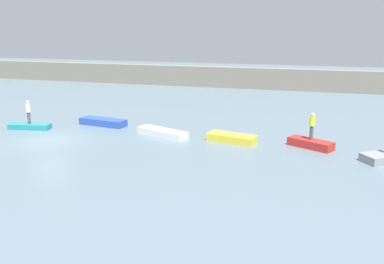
{
  "coord_description": "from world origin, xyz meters",
  "views": [
    {
      "loc": [
        16.89,
        -22.95,
        7.5
      ],
      "look_at": [
        9.29,
        2.45,
        0.66
      ],
      "focal_mm": 38.73,
      "sensor_mm": 36.0,
      "label": 1
    }
  ],
  "objects_px": {
    "rowboat_yellow": "(232,138)",
    "person_hiviz_shirt": "(312,125)",
    "rowboat_white": "(162,132)",
    "rowboat_teal": "(30,126)",
    "rowboat_red": "(311,144)",
    "person_white_shirt": "(28,111)",
    "rowboat_blue": "(103,122)"
  },
  "relations": [
    {
      "from": "person_hiviz_shirt",
      "to": "person_white_shirt",
      "type": "bearing_deg",
      "value": -177.27
    },
    {
      "from": "rowboat_white",
      "to": "person_hiviz_shirt",
      "type": "distance_m",
      "value": 10.11
    },
    {
      "from": "rowboat_yellow",
      "to": "person_hiviz_shirt",
      "type": "xyz_separation_m",
      "value": [
        5.05,
        0.08,
        1.23
      ]
    },
    {
      "from": "rowboat_white",
      "to": "rowboat_yellow",
      "type": "xyz_separation_m",
      "value": [
        4.97,
        -0.16,
        0.03
      ]
    },
    {
      "from": "rowboat_teal",
      "to": "rowboat_red",
      "type": "bearing_deg",
      "value": -7.45
    },
    {
      "from": "rowboat_teal",
      "to": "rowboat_blue",
      "type": "height_order",
      "value": "rowboat_blue"
    },
    {
      "from": "rowboat_white",
      "to": "person_white_shirt",
      "type": "height_order",
      "value": "person_white_shirt"
    },
    {
      "from": "person_white_shirt",
      "to": "person_hiviz_shirt",
      "type": "xyz_separation_m",
      "value": [
        20.17,
        0.96,
        0.1
      ]
    },
    {
      "from": "person_white_shirt",
      "to": "person_hiviz_shirt",
      "type": "height_order",
      "value": "person_hiviz_shirt"
    },
    {
      "from": "rowboat_yellow",
      "to": "person_hiviz_shirt",
      "type": "distance_m",
      "value": 5.2
    },
    {
      "from": "rowboat_teal",
      "to": "rowboat_white",
      "type": "xyz_separation_m",
      "value": [
        10.15,
        1.04,
        0.03
      ]
    },
    {
      "from": "rowboat_teal",
      "to": "rowboat_red",
      "type": "relative_size",
      "value": 1.08
    },
    {
      "from": "rowboat_blue",
      "to": "person_hiviz_shirt",
      "type": "height_order",
      "value": "person_hiviz_shirt"
    },
    {
      "from": "rowboat_teal",
      "to": "person_hiviz_shirt",
      "type": "distance_m",
      "value": 20.24
    },
    {
      "from": "rowboat_blue",
      "to": "rowboat_yellow",
      "type": "bearing_deg",
      "value": -1.16
    },
    {
      "from": "rowboat_yellow",
      "to": "person_white_shirt",
      "type": "distance_m",
      "value": 15.19
    },
    {
      "from": "rowboat_white",
      "to": "person_hiviz_shirt",
      "type": "relative_size",
      "value": 2.26
    },
    {
      "from": "rowboat_red",
      "to": "person_white_shirt",
      "type": "bearing_deg",
      "value": -149.48
    },
    {
      "from": "person_hiviz_shirt",
      "to": "rowboat_yellow",
      "type": "bearing_deg",
      "value": -179.08
    },
    {
      "from": "rowboat_yellow",
      "to": "rowboat_red",
      "type": "distance_m",
      "value": 5.05
    },
    {
      "from": "rowboat_red",
      "to": "person_white_shirt",
      "type": "relative_size",
      "value": 1.61
    },
    {
      "from": "rowboat_blue",
      "to": "person_hiviz_shirt",
      "type": "distance_m",
      "value": 15.64
    },
    {
      "from": "person_hiviz_shirt",
      "to": "rowboat_blue",
      "type": "bearing_deg",
      "value": 173.89
    },
    {
      "from": "rowboat_white",
      "to": "person_hiviz_shirt",
      "type": "xyz_separation_m",
      "value": [
        10.03,
        -0.08,
        1.26
      ]
    },
    {
      "from": "rowboat_yellow",
      "to": "person_hiviz_shirt",
      "type": "height_order",
      "value": "person_hiviz_shirt"
    },
    {
      "from": "rowboat_blue",
      "to": "rowboat_red",
      "type": "xyz_separation_m",
      "value": [
        15.51,
        -1.66,
        -0.0
      ]
    },
    {
      "from": "rowboat_blue",
      "to": "rowboat_white",
      "type": "xyz_separation_m",
      "value": [
        5.48,
        -1.58,
        -0.04
      ]
    },
    {
      "from": "rowboat_white",
      "to": "person_hiviz_shirt",
      "type": "bearing_deg",
      "value": 20.47
    },
    {
      "from": "rowboat_blue",
      "to": "rowboat_red",
      "type": "relative_size",
      "value": 1.33
    },
    {
      "from": "person_hiviz_shirt",
      "to": "rowboat_white",
      "type": "bearing_deg",
      "value": 179.55
    },
    {
      "from": "rowboat_yellow",
      "to": "person_white_shirt",
      "type": "xyz_separation_m",
      "value": [
        -15.12,
        -0.88,
        1.13
      ]
    },
    {
      "from": "rowboat_blue",
      "to": "rowboat_white",
      "type": "relative_size",
      "value": 0.97
    }
  ]
}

